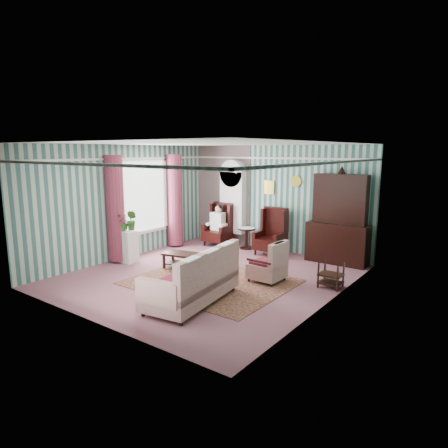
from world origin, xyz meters
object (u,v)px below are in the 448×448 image
Objects in this scene: seated_woman at (218,226)px; plant_stand at (126,246)px; dresser_hutch at (339,216)px; wingback_right at (270,232)px; bookcase at (233,207)px; floral_armchair at (267,260)px; wingback_left at (218,224)px; nest_table at (331,275)px; sofa at (191,274)px; round_side_table at (246,238)px; coffee_table at (183,261)px.

seated_woman reaches higher than plant_stand.
wingback_right is at bearing -171.23° from dresser_hutch.
bookcase is 3.56m from floral_armchair.
nest_table is (4.07, -1.55, -0.35)m from wingback_left.
wingback_right reaches higher than sofa.
wingback_right is 3.76m from plant_stand.
round_side_table is (0.65, -0.24, -0.82)m from bookcase.
bookcase is at bearing 49.64° from floral_armchair.
round_side_table is at bearing 59.62° from plant_stand.
wingback_left is 4.37m from nest_table.
bookcase is 1.63m from wingback_right.
plant_stand is 3.70m from floral_armchair.
floral_armchair is at bearing 10.55° from coffee_table.
plant_stand is at bearing -144.92° from dresser_hutch.
nest_table is (3.17, -1.70, -0.03)m from round_side_table.
wingback_right is at bearing 0.32° from sofa.
plant_stand is (-0.80, -2.75, -0.19)m from seated_woman.
plant_stand reaches higher than nest_table.
coffee_table is at bearing 38.33° from sofa.
nest_table is at bearing 13.90° from coffee_table.
bookcase is 4.15× the size of nest_table.
wingback_left is 1.56× the size of plant_stand.
sofa is (0.57, -3.85, -0.08)m from wingback_right.
wingback_right is 1.31× the size of floral_armchair.
floral_armchair is at bearing -35.11° from seated_woman.
dresser_hutch is 2.48× the size of floral_armchair.
nest_table is (4.07, -1.55, -0.32)m from seated_woman.
sofa reaches higher than plant_stand.
round_side_table is 0.63× the size of floral_armchair.
nest_table is at bearing -28.20° from round_side_table.
seated_woman is 0.96m from round_side_table.
wingback_left is 1.00× the size of wingback_right.
wingback_left is 1.36× the size of coffee_table.
bookcase is 3.25m from dresser_hutch.
bookcase is 4.75m from sofa.
plant_stand is at bearing -108.49° from bookcase.
coffee_table is (-3.31, -0.82, -0.08)m from nest_table.
sofa is (2.32, -3.85, -0.04)m from seated_woman.
coffee_table is at bearing -72.14° from wingback_left.
nest_table is 3.41m from coffee_table.
wingback_right is at bearing 47.16° from plant_stand.
bookcase is at bearing 57.34° from wingback_left.
seated_woman reaches higher than nest_table.
coffee_table is at bearing -166.10° from nest_table.
wingback_left is 1.31× the size of floral_armchair.
dresser_hutch is 4.33m from sofa.
plant_stand is at bearing 62.49° from sofa.
wingback_left is 0.60× the size of sofa.
dresser_hutch reaches higher than plant_stand.
sofa reaches higher than round_side_table.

